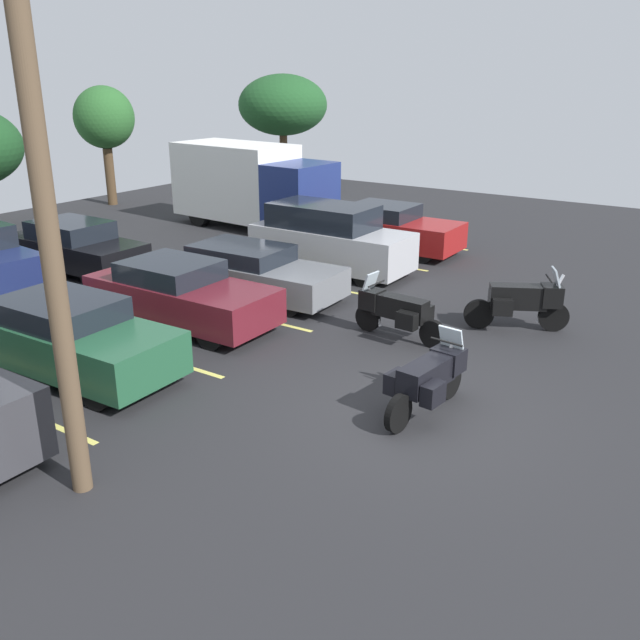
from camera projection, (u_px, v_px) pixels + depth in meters
name	position (u px, v px, depth m)	size (l,w,h in m)	color
ground	(418.00, 415.00, 11.93)	(44.00, 44.00, 0.10)	#262628
motorcycle_touring	(429.00, 377.00, 11.71)	(2.27, 1.00, 1.38)	black
motorcycle_second	(522.00, 301.00, 15.46)	(1.34, 2.12, 1.46)	black
motorcycle_third	(396.00, 310.00, 14.99)	(0.93, 2.28, 1.38)	black
parking_stripes	(77.00, 375.00, 13.33)	(27.09, 4.82, 0.01)	#EAE066
car_green	(72.00, 338.00, 13.18)	(1.94, 4.37, 1.49)	#235638
car_maroon	(180.00, 294.00, 15.81)	(1.88, 4.59, 1.46)	maroon
car_grey	(252.00, 272.00, 17.79)	(2.01, 4.76, 1.32)	slate
car_silver	(329.00, 239.00, 19.92)	(1.84, 4.70, 1.95)	#B7B7BC
car_red	(388.00, 228.00, 22.30)	(1.89, 4.64, 1.49)	maroon
car_far_black	(74.00, 247.00, 20.06)	(1.77, 4.52, 1.46)	black
box_truck	(251.00, 184.00, 25.28)	(2.76, 6.38, 3.02)	navy
utility_pole	(44.00, 202.00, 8.38)	(1.66, 0.93, 7.81)	brown
tree_center	(104.00, 119.00, 29.01)	(2.50, 2.50, 4.95)	#4C3823
tree_center_right	(283.00, 105.00, 35.06)	(4.50, 4.50, 5.37)	#4C3823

